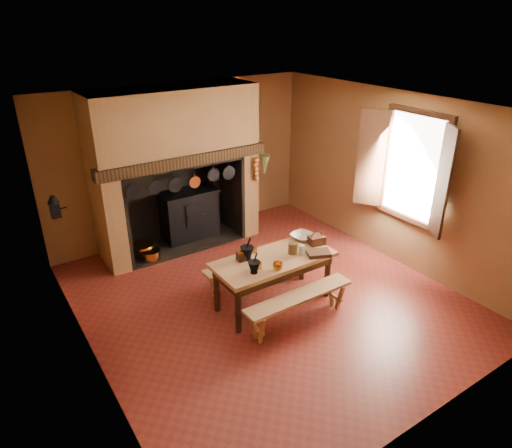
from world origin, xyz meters
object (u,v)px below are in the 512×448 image
Objects in this scene: iron_range at (189,214)px; work_table at (274,265)px; coffee_grinder at (241,256)px; wicker_basket at (316,240)px; bench_front at (299,302)px; mixing_bowl at (302,237)px.

work_table is (0.05, -2.60, 0.15)m from iron_range.
iron_range is 8.59× the size of coffee_grinder.
iron_range is at bearing 117.77° from wicker_basket.
mixing_bowl is (0.69, 0.82, 0.45)m from bench_front.
coffee_grinder is 0.73× the size of wicker_basket.
wicker_basket reaches higher than coffee_grinder.
iron_range is 0.98× the size of bench_front.
bench_front is 4.82× the size of mixing_bowl.
iron_range is 2.50m from mixing_bowl.
iron_range is 0.92× the size of work_table.
bench_front is at bearing -130.16° from mixing_bowl.
mixing_bowl is (0.74, -2.37, 0.31)m from iron_range.
mixing_bowl is at bearing 18.52° from work_table.
coffee_grinder is (-0.37, -2.41, 0.34)m from iron_range.
iron_range is 2.76m from wicker_basket.
work_table is 0.66m from bench_front.
coffee_grinder is 1.11m from mixing_bowl.
work_table is at bearing -170.25° from wicker_basket.
iron_range is at bearing 90.86° from bench_front.
mixing_bowl is at bearing 8.30° from coffee_grinder.
mixing_bowl is at bearing 117.16° from wicker_basket.
wicker_basket reaches higher than mixing_bowl.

